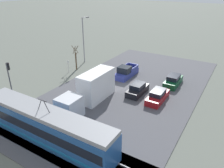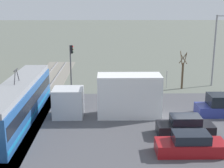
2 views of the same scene
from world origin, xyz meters
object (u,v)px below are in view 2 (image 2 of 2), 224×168
sedan_car_2 (185,127)px  street_lamp_near_crossing (216,46)px  sedan_car_0 (190,145)px  traffic_light_pole (71,61)px  street_tree (183,72)px  no_parking_sign (167,77)px  box_truck (114,97)px  light_rail_tram (18,102)px

sedan_car_2 → street_lamp_near_crossing: bearing=-25.7°
sedan_car_0 → traffic_light_pole: 19.44m
traffic_light_pole → street_lamp_near_crossing: 17.39m
street_tree → no_parking_sign: street_tree is taller
sedan_car_2 → traffic_light_pole: bearing=37.0°
sedan_car_2 → traffic_light_pole: traffic_light_pole is taller
traffic_light_pole → street_tree: 13.16m
sedan_car_2 → street_lamp_near_crossing: 16.95m
box_truck → street_lamp_near_crossing: bearing=-49.5°
sedan_car_2 → no_parking_sign: size_ratio=2.02×
street_tree → sedan_car_2: bearing=167.8°
street_lamp_near_crossing → street_tree: bearing=107.0°
sedan_car_2 → traffic_light_pole: (13.48, 10.15, 2.67)m
sedan_car_2 → traffic_light_pole: 17.09m
light_rail_tram → street_tree: (10.11, -16.58, 0.33)m
sedan_car_0 → no_parking_sign: 17.02m
sedan_car_0 → sedan_car_2: (3.13, -0.41, 0.02)m
light_rail_tram → sedan_car_2: size_ratio=3.58×
box_truck → sedan_car_2: box_truck is taller
box_truck → street_lamp_near_crossing: street_lamp_near_crossing is taller
sedan_car_2 → street_tree: bearing=-12.2°
box_truck → sedan_car_0: bearing=-145.8°
light_rail_tram → no_parking_sign: 18.08m
sedan_car_2 → no_parking_sign: no_parking_sign is taller
box_truck → street_tree: 12.51m
sedan_car_0 → box_truck: bearing=34.2°
sedan_car_2 → no_parking_sign: (13.81, -1.14, 0.60)m
light_rail_tram → street_lamp_near_crossing: size_ratio=1.80×
traffic_light_pole → street_lamp_near_crossing: (1.32, -17.27, 1.53)m
street_tree → sedan_car_0: bearing=168.6°
light_rail_tram → sedan_car_0: bearing=-116.3°
box_truck → traffic_light_pole: bearing=27.2°
no_parking_sign → traffic_light_pole: bearing=91.7°
no_parking_sign → box_truck: bearing=146.1°
sedan_car_0 → street_lamp_near_crossing: street_lamp_near_crossing is taller
box_truck → sedan_car_2: size_ratio=2.21×
traffic_light_pole → street_tree: bearing=-89.8°
box_truck → traffic_light_pole: 10.60m
sedan_car_0 → street_tree: 17.03m
light_rail_tram → no_parking_sign: bearing=-54.9°
sedan_car_0 → sedan_car_2: sedan_car_2 is taller
light_rail_tram → street_lamp_near_crossing: (11.39, -20.77, 3.23)m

